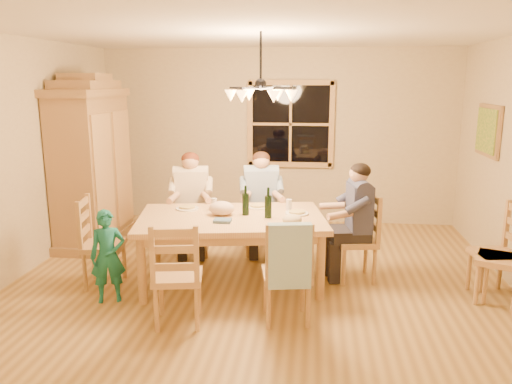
# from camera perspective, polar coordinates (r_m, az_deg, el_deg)

# --- Properties ---
(floor) EXTENTS (5.50, 5.50, 0.00)m
(floor) POSITION_cam_1_polar(r_m,az_deg,el_deg) (5.77, 0.49, -9.87)
(floor) COLOR olive
(floor) RESTS_ON ground
(ceiling) EXTENTS (5.50, 5.00, 0.02)m
(ceiling) POSITION_cam_1_polar(r_m,az_deg,el_deg) (5.35, 0.55, 17.92)
(ceiling) COLOR white
(ceiling) RESTS_ON wall_back
(wall_back) EXTENTS (5.50, 0.02, 2.70)m
(wall_back) POSITION_cam_1_polar(r_m,az_deg,el_deg) (7.87, 2.50, 6.34)
(wall_back) COLOR tan
(wall_back) RESTS_ON floor
(wall_left) EXTENTS (0.02, 5.00, 2.70)m
(wall_left) POSITION_cam_1_polar(r_m,az_deg,el_deg) (6.31, -25.20, 3.62)
(wall_left) COLOR tan
(wall_left) RESTS_ON floor
(window) EXTENTS (1.30, 0.06, 1.30)m
(window) POSITION_cam_1_polar(r_m,az_deg,el_deg) (7.80, 3.97, 7.74)
(window) COLOR black
(window) RESTS_ON wall_back
(painting) EXTENTS (0.06, 0.78, 0.64)m
(painting) POSITION_cam_1_polar(r_m,az_deg,el_deg) (6.87, 24.99, 6.38)
(painting) COLOR olive
(painting) RESTS_ON wall_right
(chandelier) EXTENTS (0.77, 0.68, 0.71)m
(chandelier) POSITION_cam_1_polar(r_m,az_deg,el_deg) (5.33, 0.54, 11.24)
(chandelier) COLOR black
(chandelier) RESTS_ON ceiling
(armoire) EXTENTS (0.66, 1.40, 2.30)m
(armoire) POSITION_cam_1_polar(r_m,az_deg,el_deg) (7.14, -18.21, 2.71)
(armoire) COLOR olive
(armoire) RESTS_ON floor
(dining_table) EXTENTS (2.19, 1.55, 0.76)m
(dining_table) POSITION_cam_1_polar(r_m,az_deg,el_deg) (5.48, -2.83, -3.75)
(dining_table) COLOR tan
(dining_table) RESTS_ON floor
(chair_far_left) EXTENTS (0.51, 0.49, 0.99)m
(chair_far_left) POSITION_cam_1_polar(r_m,az_deg,el_deg) (6.50, -7.30, -4.51)
(chair_far_left) COLOR #AD824C
(chair_far_left) RESTS_ON floor
(chair_far_right) EXTENTS (0.51, 0.49, 0.99)m
(chair_far_right) POSITION_cam_1_polar(r_m,az_deg,el_deg) (6.50, 0.59, -4.42)
(chair_far_right) COLOR #AD824C
(chair_far_right) RESTS_ON floor
(chair_near_left) EXTENTS (0.51, 0.49, 0.99)m
(chair_near_left) POSITION_cam_1_polar(r_m,az_deg,el_deg) (4.73, -8.90, -11.23)
(chair_near_left) COLOR #AD824C
(chair_near_left) RESTS_ON floor
(chair_near_right) EXTENTS (0.51, 0.49, 0.99)m
(chair_near_right) POSITION_cam_1_polar(r_m,az_deg,el_deg) (4.74, 3.49, -11.07)
(chair_near_right) COLOR #AD824C
(chair_near_right) RESTS_ON floor
(chair_end_left) EXTENTS (0.49, 0.51, 0.99)m
(chair_end_left) POSITION_cam_1_polar(r_m,az_deg,el_deg) (5.75, -16.92, -7.26)
(chair_end_left) COLOR #AD824C
(chair_end_left) RESTS_ON floor
(chair_end_right) EXTENTS (0.49, 0.51, 0.99)m
(chair_end_right) POSITION_cam_1_polar(r_m,az_deg,el_deg) (5.76, 11.29, -6.91)
(chair_end_right) COLOR #AD824C
(chair_end_right) RESTS_ON floor
(adult_woman) EXTENTS (0.45, 0.48, 0.87)m
(adult_woman) POSITION_cam_1_polar(r_m,az_deg,el_deg) (6.37, -7.43, 0.12)
(adult_woman) COLOR beige
(adult_woman) RESTS_ON floor
(adult_plaid_man) EXTENTS (0.45, 0.48, 0.87)m
(adult_plaid_man) POSITION_cam_1_polar(r_m,az_deg,el_deg) (6.36, 0.60, 0.22)
(adult_plaid_man) COLOR #2D4E7D
(adult_plaid_man) RESTS_ON floor
(adult_slate_man) EXTENTS (0.48, 0.45, 0.87)m
(adult_slate_man) POSITION_cam_1_polar(r_m,az_deg,el_deg) (5.61, 11.52, -1.72)
(adult_slate_man) COLOR #393C5B
(adult_slate_man) RESTS_ON floor
(towel) EXTENTS (0.39, 0.16, 0.58)m
(towel) POSITION_cam_1_polar(r_m,az_deg,el_deg) (4.41, 3.85, -7.32)
(towel) COLOR #94BAC9
(towel) RESTS_ON chair_near_right
(wine_bottle_a) EXTENTS (0.08, 0.08, 0.33)m
(wine_bottle_a) POSITION_cam_1_polar(r_m,az_deg,el_deg) (5.46, -1.20, -0.96)
(wine_bottle_a) COLOR black
(wine_bottle_a) RESTS_ON dining_table
(wine_bottle_b) EXTENTS (0.08, 0.08, 0.33)m
(wine_bottle_b) POSITION_cam_1_polar(r_m,az_deg,el_deg) (5.35, 1.40, -1.23)
(wine_bottle_b) COLOR black
(wine_bottle_b) RESTS_ON dining_table
(plate_woman) EXTENTS (0.26, 0.26, 0.02)m
(plate_woman) POSITION_cam_1_polar(r_m,az_deg,el_deg) (5.78, -7.86, -1.89)
(plate_woman) COLOR white
(plate_woman) RESTS_ON dining_table
(plate_plaid) EXTENTS (0.26, 0.26, 0.02)m
(plate_plaid) POSITION_cam_1_polar(r_m,az_deg,el_deg) (5.80, 0.21, -1.73)
(plate_plaid) COLOR white
(plate_plaid) RESTS_ON dining_table
(plate_slate) EXTENTS (0.26, 0.26, 0.02)m
(plate_slate) POSITION_cam_1_polar(r_m,az_deg,el_deg) (5.54, 4.70, -2.46)
(plate_slate) COLOR white
(plate_slate) RESTS_ON dining_table
(wine_glass_a) EXTENTS (0.06, 0.06, 0.14)m
(wine_glass_a) POSITION_cam_1_polar(r_m,az_deg,el_deg) (5.69, -4.80, -1.42)
(wine_glass_a) COLOR silver
(wine_glass_a) RESTS_ON dining_table
(wine_glass_b) EXTENTS (0.06, 0.06, 0.14)m
(wine_glass_b) POSITION_cam_1_polar(r_m,az_deg,el_deg) (5.64, 3.78, -1.53)
(wine_glass_b) COLOR silver
(wine_glass_b) RESTS_ON dining_table
(cap) EXTENTS (0.20, 0.20, 0.11)m
(cap) POSITION_cam_1_polar(r_m,az_deg,el_deg) (5.12, 4.14, -3.18)
(cap) COLOR #C6B284
(cap) RESTS_ON dining_table
(napkin) EXTENTS (0.20, 0.17, 0.03)m
(napkin) POSITION_cam_1_polar(r_m,az_deg,el_deg) (5.23, -3.85, -3.28)
(napkin) COLOR #445E7E
(napkin) RESTS_ON dining_table
(cloth_bundle) EXTENTS (0.28, 0.22, 0.15)m
(cloth_bundle) POSITION_cam_1_polar(r_m,az_deg,el_deg) (5.49, -3.95, -1.86)
(cloth_bundle) COLOR tan
(cloth_bundle) RESTS_ON dining_table
(child) EXTENTS (0.41, 0.34, 0.96)m
(child) POSITION_cam_1_polar(r_m,az_deg,el_deg) (5.27, -16.57, -7.05)
(child) COLOR #19736B
(child) RESTS_ON floor
(chair_spare_front) EXTENTS (0.56, 0.57, 0.99)m
(chair_spare_front) POSITION_cam_1_polar(r_m,az_deg,el_deg) (5.65, 25.95, -8.39)
(chair_spare_front) COLOR #AD824C
(chair_spare_front) RESTS_ON floor
(chair_spare_back) EXTENTS (0.48, 0.50, 0.99)m
(chair_spare_back) POSITION_cam_1_polar(r_m,az_deg,el_deg) (5.76, 25.53, -7.94)
(chair_spare_back) COLOR #AD824C
(chair_spare_back) RESTS_ON floor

